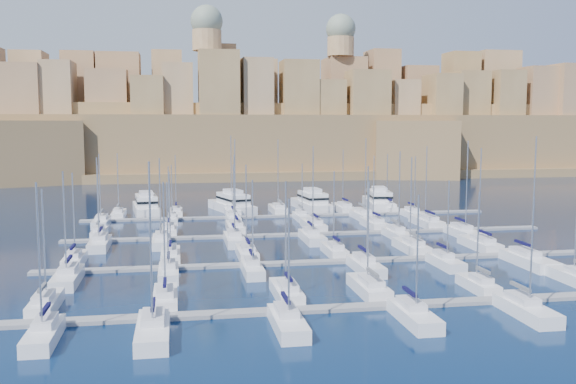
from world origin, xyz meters
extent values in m
plane|color=#020C31|center=(0.00, 0.00, 0.00)|extent=(600.00, 600.00, 0.00)
cube|color=slate|center=(0.00, -34.00, 0.20)|extent=(84.00, 2.00, 0.40)
cube|color=slate|center=(0.00, -12.00, 0.20)|extent=(84.00, 2.00, 0.40)
cube|color=slate|center=(0.00, 10.00, 0.20)|extent=(84.00, 2.00, 0.40)
cube|color=slate|center=(0.00, 32.00, 0.20)|extent=(84.00, 2.00, 0.40)
cube|color=white|center=(-36.74, -28.76, 0.51)|extent=(2.54, 8.47, 1.62)
cube|color=silver|center=(-36.74, -29.61, 1.67)|extent=(1.78, 3.81, 0.70)
cylinder|color=#9EA0A8|center=(-36.74, -28.34, 7.01)|extent=(0.18, 0.18, 11.37)
cube|color=#595B60|center=(-36.74, -30.04, 2.72)|extent=(0.35, 3.39, 0.35)
cube|color=white|center=(-24.43, -28.73, 0.51)|extent=(2.56, 8.54, 1.63)
cube|color=silver|center=(-24.43, -29.58, 1.68)|extent=(1.79, 3.84, 0.70)
cylinder|color=#9EA0A8|center=(-24.43, -28.30, 7.28)|extent=(0.18, 0.18, 11.90)
cube|color=black|center=(-24.43, -30.01, 2.73)|extent=(0.35, 3.42, 0.35)
cube|color=white|center=(-11.16, -28.57, 0.52)|extent=(2.66, 8.86, 1.64)
cube|color=silver|center=(-11.16, -29.46, 1.69)|extent=(1.86, 3.99, 0.70)
cylinder|color=#9EA0A8|center=(-11.16, -28.13, 7.20)|extent=(0.18, 0.18, 11.72)
cube|color=black|center=(-11.16, -29.90, 2.74)|extent=(0.35, 3.54, 0.35)
cube|color=white|center=(-1.54, -28.28, 0.54)|extent=(2.83, 9.45, 1.67)
cube|color=silver|center=(-1.54, -29.22, 1.72)|extent=(1.98, 4.25, 0.70)
cylinder|color=#9EA0A8|center=(-1.54, -27.80, 7.11)|extent=(0.18, 0.18, 11.48)
cube|color=#595B60|center=(-1.54, -29.69, 2.77)|extent=(0.35, 3.78, 0.35)
cube|color=white|center=(11.38, -29.23, 0.49)|extent=(2.26, 7.55, 1.58)
cube|color=silver|center=(11.38, -29.98, 1.63)|extent=(1.59, 3.40, 0.70)
cylinder|color=#9EA0A8|center=(11.38, -28.85, 6.40)|extent=(0.18, 0.18, 10.25)
cube|color=#595B60|center=(11.38, -30.36, 2.68)|extent=(0.35, 3.02, 0.35)
cube|color=white|center=(24.61, -28.33, 0.53)|extent=(2.80, 9.33, 1.67)
cube|color=white|center=(-34.92, -39.20, 0.51)|extent=(2.52, 8.41, 1.62)
cube|color=silver|center=(-34.92, -38.36, 1.67)|extent=(1.77, 3.78, 0.70)
cylinder|color=#9EA0A8|center=(-34.92, -39.62, 7.86)|extent=(0.18, 0.18, 13.07)
cube|color=black|center=(-34.92, -37.94, 2.72)|extent=(0.35, 3.36, 0.35)
cube|color=white|center=(-25.34, -39.90, 0.55)|extent=(2.94, 9.80, 1.69)
cube|color=silver|center=(-25.34, -38.92, 1.74)|extent=(2.06, 4.41, 0.70)
cylinder|color=#9EA0A8|center=(-25.34, -40.39, 8.76)|extent=(0.18, 0.18, 14.74)
cube|color=black|center=(-25.34, -38.43, 2.79)|extent=(0.35, 3.92, 0.35)
cube|color=white|center=(-12.88, -39.54, 0.53)|extent=(2.72, 9.08, 1.65)
cube|color=silver|center=(-12.88, -38.63, 1.70)|extent=(1.91, 4.09, 0.70)
cylinder|color=#9EA0A8|center=(-12.88, -40.00, 6.95)|extent=(0.18, 0.18, 11.20)
cube|color=black|center=(-12.88, -38.18, 2.75)|extent=(0.35, 3.63, 0.35)
cube|color=white|center=(-0.32, -39.45, 0.52)|extent=(2.67, 8.90, 1.65)
cube|color=silver|center=(-0.32, -38.56, 1.70)|extent=(1.87, 4.01, 0.70)
cylinder|color=#9EA0A8|center=(-0.32, -39.90, 7.00)|extent=(0.18, 0.18, 11.31)
cube|color=black|center=(-0.32, -38.12, 2.75)|extent=(0.35, 3.56, 0.35)
cube|color=white|center=(11.54, -39.58, 0.53)|extent=(2.75, 9.15, 1.66)
cube|color=silver|center=(11.54, -38.66, 1.71)|extent=(1.92, 4.12, 0.70)
cylinder|color=#9EA0A8|center=(11.54, -40.03, 6.81)|extent=(0.18, 0.18, 10.91)
cube|color=#595B60|center=(11.54, -38.20, 2.76)|extent=(0.35, 3.66, 0.35)
cube|color=white|center=(-37.09, -6.80, 0.51)|extent=(2.52, 8.40, 1.62)
cube|color=silver|center=(-37.09, -7.64, 1.67)|extent=(1.76, 3.78, 0.70)
cylinder|color=#9EA0A8|center=(-37.09, -6.38, 6.99)|extent=(0.18, 0.18, 11.34)
cube|color=black|center=(-37.09, -8.06, 2.72)|extent=(0.35, 3.36, 0.35)
cube|color=white|center=(-24.06, -6.56, 0.52)|extent=(2.66, 8.88, 1.64)
cube|color=silver|center=(-24.06, -7.45, 1.69)|extent=(1.86, 3.99, 0.70)
cylinder|color=#9EA0A8|center=(-24.06, -6.12, 6.98)|extent=(0.18, 0.18, 11.28)
cube|color=black|center=(-24.06, -7.89, 2.74)|extent=(0.35, 3.55, 0.35)
cube|color=white|center=(-13.21, -6.58, 0.52)|extent=(2.65, 8.85, 1.64)
cube|color=silver|center=(-13.21, -7.46, 1.69)|extent=(1.86, 3.98, 0.70)
cylinder|color=#9EA0A8|center=(-13.21, -6.13, 7.40)|extent=(0.18, 0.18, 12.13)
cube|color=black|center=(-13.21, -7.90, 2.74)|extent=(0.35, 3.54, 0.35)
cube|color=white|center=(-0.30, -6.91, 0.50)|extent=(2.46, 8.19, 1.61)
cube|color=silver|center=(-0.30, -7.72, 1.66)|extent=(1.72, 3.68, 0.70)
cylinder|color=#9EA0A8|center=(-0.30, -6.50, 6.86)|extent=(0.18, 0.18, 11.11)
cube|color=black|center=(-0.30, -8.13, 2.71)|extent=(0.35, 3.28, 0.35)
cube|color=white|center=(11.91, -6.15, 0.54)|extent=(2.91, 9.70, 1.68)
cube|color=silver|center=(11.91, -7.12, 1.73)|extent=(2.04, 4.36, 0.70)
cylinder|color=#9EA0A8|center=(11.91, -5.67, 7.84)|extent=(0.18, 0.18, 12.91)
cube|color=#595B60|center=(11.91, -7.61, 2.78)|extent=(0.35, 3.88, 0.35)
cube|color=white|center=(23.15, -6.01, 0.55)|extent=(2.99, 9.98, 1.70)
cube|color=silver|center=(23.15, -7.01, 1.75)|extent=(2.09, 4.49, 0.70)
cylinder|color=#9EA0A8|center=(23.15, -5.51, 8.49)|extent=(0.18, 0.18, 14.18)
cube|color=black|center=(23.15, -7.51, 2.80)|extent=(0.35, 3.99, 0.35)
cube|color=white|center=(-36.31, -17.77, 0.54)|extent=(2.86, 9.53, 1.68)
cube|color=silver|center=(-36.31, -16.81, 1.73)|extent=(2.00, 4.29, 0.70)
cylinder|color=#9EA0A8|center=(-36.31, -18.24, 7.56)|extent=(0.18, 0.18, 12.37)
cube|color=black|center=(-36.31, -16.34, 2.78)|extent=(0.35, 3.81, 0.35)
cube|color=white|center=(-24.23, -17.13, 0.51)|extent=(2.48, 8.27, 1.61)
cube|color=silver|center=(-24.23, -16.31, 1.66)|extent=(1.74, 3.72, 0.70)
cylinder|color=#9EA0A8|center=(-24.23, -17.55, 6.75)|extent=(0.18, 0.18, 10.87)
cube|color=black|center=(-24.23, -15.89, 2.71)|extent=(0.35, 3.31, 0.35)
cube|color=white|center=(-13.61, -16.99, 0.50)|extent=(2.39, 7.98, 1.60)
cube|color=silver|center=(-13.61, -16.19, 1.65)|extent=(1.68, 3.59, 0.70)
cylinder|color=#9EA0A8|center=(-13.61, -17.39, 6.80)|extent=(0.18, 0.18, 11.00)
cube|color=black|center=(-13.61, -15.79, 2.70)|extent=(0.35, 3.19, 0.35)
cube|color=white|center=(1.27, -17.76, 0.54)|extent=(2.86, 9.52, 1.68)
cube|color=silver|center=(1.27, -16.81, 1.73)|extent=(2.00, 4.28, 0.70)
cylinder|color=#9EA0A8|center=(1.27, -18.23, 7.65)|extent=(0.18, 0.18, 12.54)
cube|color=black|center=(1.27, -16.33, 2.78)|extent=(0.35, 3.81, 0.35)
cube|color=white|center=(12.66, -17.17, 0.51)|extent=(2.50, 8.34, 1.62)
cube|color=silver|center=(12.66, -16.33, 1.67)|extent=(1.75, 3.75, 0.70)
cylinder|color=#9EA0A8|center=(12.66, -17.58, 6.57)|extent=(0.18, 0.18, 10.52)
cube|color=black|center=(12.66, -15.92, 2.72)|extent=(0.35, 3.33, 0.35)
cube|color=white|center=(24.20, -18.39, 0.57)|extent=(3.24, 10.79, 1.74)
cube|color=silver|center=(24.20, -17.32, 1.79)|extent=(2.27, 4.86, 0.70)
cylinder|color=#9EA0A8|center=(24.20, -18.93, 9.56)|extent=(0.18, 0.18, 16.23)
cube|color=black|center=(24.20, -16.78, 2.84)|extent=(0.35, 4.32, 0.35)
cube|color=white|center=(-36.29, 14.76, 0.49)|extent=(2.26, 7.52, 1.58)
cube|color=silver|center=(-36.29, 14.01, 1.63)|extent=(1.58, 3.38, 0.70)
cylinder|color=#9EA0A8|center=(-36.29, 15.14, 6.79)|extent=(0.18, 0.18, 11.02)
cube|color=#595B60|center=(-36.29, 13.63, 2.68)|extent=(0.35, 3.01, 0.35)
cube|color=white|center=(-24.47, 15.20, 0.51)|extent=(2.52, 8.39, 1.62)
cube|color=silver|center=(-24.47, 14.36, 1.67)|extent=(1.76, 3.78, 0.70)
cylinder|color=#9EA0A8|center=(-24.47, 15.62, 6.60)|extent=(0.18, 0.18, 10.56)
cube|color=black|center=(-24.47, 13.94, 2.72)|extent=(0.35, 3.36, 0.35)
cube|color=white|center=(-12.78, 15.92, 0.55)|extent=(2.95, 9.83, 1.69)
cube|color=silver|center=(-12.78, 14.93, 1.74)|extent=(2.07, 4.43, 0.70)
cylinder|color=#9EA0A8|center=(-12.78, 16.41, 8.95)|extent=(0.18, 0.18, 15.12)
cube|color=black|center=(-12.78, 14.44, 2.79)|extent=(0.35, 3.93, 0.35)
cube|color=white|center=(1.50, 16.11, 0.56)|extent=(3.06, 10.22, 1.71)
cube|color=silver|center=(1.50, 15.09, 1.76)|extent=(2.15, 4.60, 0.70)
cylinder|color=#9EA0A8|center=(1.50, 16.62, 8.31)|extent=(0.18, 0.18, 13.80)
cube|color=black|center=(1.50, 14.58, 2.81)|extent=(0.35, 4.09, 0.35)
cube|color=white|center=(12.93, 15.80, 0.54)|extent=(2.88, 9.60, 1.68)
cube|color=silver|center=(12.93, 14.84, 1.73)|extent=(2.02, 4.32, 0.70)
cylinder|color=#9EA0A8|center=(12.93, 16.28, 7.37)|extent=(0.18, 0.18, 11.98)
cube|color=black|center=(12.93, 14.36, 2.78)|extent=(0.35, 3.84, 0.35)
cube|color=white|center=(23.41, 16.34, 0.57)|extent=(3.20, 10.67, 1.73)
cube|color=silver|center=(23.41, 15.27, 1.78)|extent=(2.24, 4.80, 0.70)
cylinder|color=#9EA0A8|center=(23.41, 16.87, 8.24)|extent=(0.18, 0.18, 13.61)
cube|color=black|center=(23.41, 14.74, 2.83)|extent=(0.35, 4.27, 0.35)
cube|color=white|center=(-35.02, 4.22, 0.54)|extent=(2.87, 9.56, 1.68)
cube|color=silver|center=(-35.02, 5.17, 1.73)|extent=(2.01, 4.30, 0.70)
cylinder|color=#9EA0A8|center=(-35.02, 3.74, 7.79)|extent=(0.18, 0.18, 12.82)
cube|color=black|center=(-35.02, 5.65, 2.78)|extent=(0.35, 3.83, 0.35)
cube|color=white|center=(-25.65, 4.52, 0.52)|extent=(2.69, 8.97, 1.65)
cube|color=silver|center=(-25.65, 5.41, 1.70)|extent=(1.88, 4.04, 0.70)
cylinder|color=#9EA0A8|center=(-25.65, 4.07, 7.67)|extent=(0.18, 0.18, 12.64)
cube|color=#595B60|center=(-25.65, 5.86, 2.75)|extent=(0.35, 3.59, 0.35)
cube|color=white|center=(-14.04, 4.16, 0.54)|extent=(2.91, 9.69, 1.68)
cube|color=silver|center=(-14.04, 5.12, 1.73)|extent=(2.03, 4.36, 0.70)
cylinder|color=#9EA0A8|center=(-14.04, 3.67, 7.90)|extent=(0.18, 0.18, 13.02)
cube|color=black|center=(-14.04, 5.61, 2.78)|extent=(0.35, 3.88, 0.35)
cube|color=white|center=(-1.27, 4.13, 0.54)|extent=(2.92, 9.74, 1.69)
cube|color=silver|center=(-1.27, 5.11, 1.74)|extent=(2.04, 4.38, 0.70)
cylinder|color=#9EA0A8|center=(-1.27, 3.65, 7.85)|extent=(0.18, 0.18, 12.92)
cube|color=black|center=(-1.27, 5.59, 2.79)|extent=(0.35, 3.89, 0.35)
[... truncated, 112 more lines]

